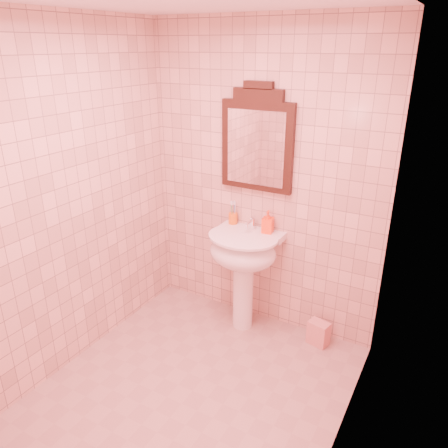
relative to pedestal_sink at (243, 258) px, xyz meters
The scene contains 8 objects.
floor 1.10m from the pedestal_sink, 86.52° to the right, with size 2.20×2.20×0.00m, color tan.
back_wall 0.63m from the pedestal_sink, 76.94° to the left, with size 2.00×0.02×2.50m, color beige.
pedestal_sink is the anchor object (origin of this frame).
faucet 0.29m from the pedestal_sink, 90.00° to the left, with size 0.04×0.16×0.11m.
mirror 0.94m from the pedestal_sink, 90.00° to the left, with size 0.60×0.06×0.84m.
toothbrush_cup 0.37m from the pedestal_sink, 137.12° to the left, with size 0.08×0.08×0.18m.
soap_dispenser 0.36m from the pedestal_sink, 47.14° to the left, with size 0.08×0.09×0.19m, color #FF4115.
towel 0.87m from the pedestal_sink, ahead, with size 0.17×0.11×0.20m, color pink.
Camera 1 is at (1.38, -1.99, 2.29)m, focal length 35.00 mm.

